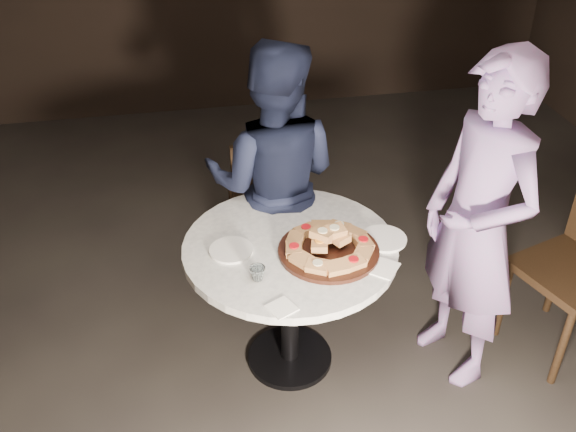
{
  "coord_description": "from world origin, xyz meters",
  "views": [
    {
      "loc": [
        -0.6,
        -2.29,
        2.58
      ],
      "look_at": [
        -0.12,
        0.17,
        0.9
      ],
      "focal_mm": 40.0,
      "sensor_mm": 36.0,
      "label": 1
    }
  ],
  "objects_px": {
    "focaccia_pile": "(328,243)",
    "serving_board": "(329,251)",
    "chair_far": "(262,188)",
    "table": "(290,268)",
    "diner_teal": "(477,227)",
    "water_glass": "(258,273)",
    "diner_navy": "(274,182)"
  },
  "relations": [
    {
      "from": "serving_board",
      "to": "chair_far",
      "type": "relative_size",
      "value": 0.55
    },
    {
      "from": "chair_far",
      "to": "table",
      "type": "bearing_deg",
      "value": 88.51
    },
    {
      "from": "focaccia_pile",
      "to": "water_glass",
      "type": "distance_m",
      "value": 0.38
    },
    {
      "from": "table",
      "to": "diner_teal",
      "type": "distance_m",
      "value": 0.91
    },
    {
      "from": "diner_navy",
      "to": "diner_teal",
      "type": "bearing_deg",
      "value": 158.19
    },
    {
      "from": "serving_board",
      "to": "focaccia_pile",
      "type": "bearing_deg",
      "value": 104.95
    },
    {
      "from": "table",
      "to": "diner_teal",
      "type": "height_order",
      "value": "diner_teal"
    },
    {
      "from": "chair_far",
      "to": "diner_navy",
      "type": "distance_m",
      "value": 0.53
    },
    {
      "from": "diner_navy",
      "to": "serving_board",
      "type": "bearing_deg",
      "value": 120.88
    },
    {
      "from": "chair_far",
      "to": "diner_teal",
      "type": "height_order",
      "value": "diner_teal"
    },
    {
      "from": "focaccia_pile",
      "to": "diner_navy",
      "type": "bearing_deg",
      "value": 102.91
    },
    {
      "from": "focaccia_pile",
      "to": "serving_board",
      "type": "bearing_deg",
      "value": -75.05
    },
    {
      "from": "table",
      "to": "serving_board",
      "type": "distance_m",
      "value": 0.25
    },
    {
      "from": "table",
      "to": "chair_far",
      "type": "distance_m",
      "value": 1.0
    },
    {
      "from": "focaccia_pile",
      "to": "water_glass",
      "type": "relative_size",
      "value": 5.87
    },
    {
      "from": "serving_board",
      "to": "water_glass",
      "type": "relative_size",
      "value": 6.63
    },
    {
      "from": "serving_board",
      "to": "water_glass",
      "type": "height_order",
      "value": "water_glass"
    },
    {
      "from": "table",
      "to": "water_glass",
      "type": "xyz_separation_m",
      "value": [
        -0.19,
        -0.23,
        0.18
      ]
    },
    {
      "from": "diner_teal",
      "to": "table",
      "type": "bearing_deg",
      "value": -116.81
    },
    {
      "from": "table",
      "to": "water_glass",
      "type": "relative_size",
      "value": 14.84
    },
    {
      "from": "serving_board",
      "to": "diner_teal",
      "type": "distance_m",
      "value": 0.71
    },
    {
      "from": "table",
      "to": "diner_navy",
      "type": "bearing_deg",
      "value": 88.34
    },
    {
      "from": "table",
      "to": "diner_teal",
      "type": "xyz_separation_m",
      "value": [
        0.87,
        -0.16,
        0.24
      ]
    },
    {
      "from": "table",
      "to": "diner_teal",
      "type": "bearing_deg",
      "value": -10.39
    },
    {
      "from": "table",
      "to": "focaccia_pile",
      "type": "xyz_separation_m",
      "value": [
        0.16,
        -0.09,
        0.2
      ]
    },
    {
      "from": "diner_teal",
      "to": "serving_board",
      "type": "bearing_deg",
      "value": -111.25
    },
    {
      "from": "table",
      "to": "serving_board",
      "type": "relative_size",
      "value": 2.24
    },
    {
      "from": "focaccia_pile",
      "to": "chair_far",
      "type": "distance_m",
      "value": 1.14
    },
    {
      "from": "table",
      "to": "water_glass",
      "type": "height_order",
      "value": "water_glass"
    },
    {
      "from": "diner_teal",
      "to": "water_glass",
      "type": "bearing_deg",
      "value": -102.62
    },
    {
      "from": "water_glass",
      "to": "diner_teal",
      "type": "relative_size",
      "value": 0.04
    },
    {
      "from": "table",
      "to": "serving_board",
      "type": "height_order",
      "value": "serving_board"
    }
  ]
}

